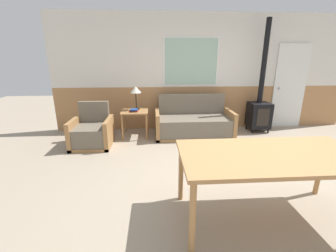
{
  "coord_description": "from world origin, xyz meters",
  "views": [
    {
      "loc": [
        -1.26,
        -2.82,
        1.72
      ],
      "look_at": [
        -1.0,
        0.9,
        0.58
      ],
      "focal_mm": 24.0,
      "sensor_mm": 36.0,
      "label": 1
    }
  ],
  "objects_px": {
    "side_table": "(135,115)",
    "wood_stove": "(260,107)",
    "couch": "(193,124)",
    "armchair": "(92,133)",
    "dining_table": "(273,160)",
    "table_lamp": "(136,91)"
  },
  "relations": [
    {
      "from": "wood_stove",
      "to": "side_table",
      "type": "bearing_deg",
      "value": -176.5
    },
    {
      "from": "side_table",
      "to": "dining_table",
      "type": "distance_m",
      "value": 3.28
    },
    {
      "from": "couch",
      "to": "dining_table",
      "type": "xyz_separation_m",
      "value": [
        0.31,
        -2.8,
        0.44
      ]
    },
    {
      "from": "side_table",
      "to": "table_lamp",
      "type": "height_order",
      "value": "table_lamp"
    },
    {
      "from": "armchair",
      "to": "dining_table",
      "type": "relative_size",
      "value": 0.44
    },
    {
      "from": "couch",
      "to": "side_table",
      "type": "bearing_deg",
      "value": 178.13
    },
    {
      "from": "side_table",
      "to": "wood_stove",
      "type": "bearing_deg",
      "value": 3.5
    },
    {
      "from": "table_lamp",
      "to": "wood_stove",
      "type": "relative_size",
      "value": 0.21
    },
    {
      "from": "couch",
      "to": "dining_table",
      "type": "relative_size",
      "value": 0.9
    },
    {
      "from": "side_table",
      "to": "armchair",
      "type": "bearing_deg",
      "value": -148.49
    },
    {
      "from": "couch",
      "to": "armchair",
      "type": "relative_size",
      "value": 2.03
    },
    {
      "from": "couch",
      "to": "dining_table",
      "type": "distance_m",
      "value": 2.85
    },
    {
      "from": "armchair",
      "to": "table_lamp",
      "type": "height_order",
      "value": "table_lamp"
    },
    {
      "from": "dining_table",
      "to": "couch",
      "type": "bearing_deg",
      "value": 96.29
    },
    {
      "from": "wood_stove",
      "to": "armchair",
      "type": "bearing_deg",
      "value": -169.63
    },
    {
      "from": "armchair",
      "to": "dining_table",
      "type": "xyz_separation_m",
      "value": [
        2.45,
        -2.34,
        0.45
      ]
    },
    {
      "from": "side_table",
      "to": "wood_stove",
      "type": "relative_size",
      "value": 0.23
    },
    {
      "from": "side_table",
      "to": "wood_stove",
      "type": "xyz_separation_m",
      "value": [
        2.93,
        0.18,
        0.1
      ]
    },
    {
      "from": "table_lamp",
      "to": "armchair",
      "type": "bearing_deg",
      "value": -144.69
    },
    {
      "from": "couch",
      "to": "table_lamp",
      "type": "xyz_separation_m",
      "value": [
        -1.28,
        0.14,
        0.75
      ]
    },
    {
      "from": "couch",
      "to": "side_table",
      "type": "distance_m",
      "value": 1.33
    },
    {
      "from": "armchair",
      "to": "dining_table",
      "type": "distance_m",
      "value": 3.42
    }
  ]
}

